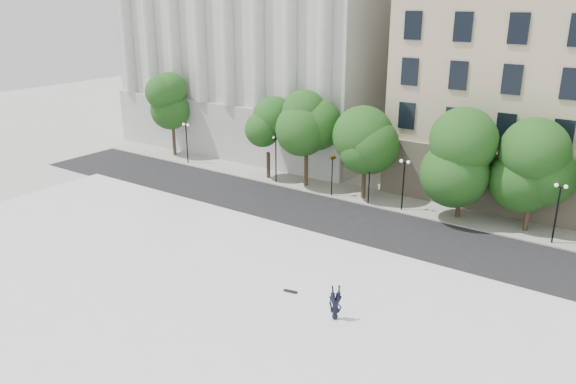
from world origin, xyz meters
name	(u,v)px	position (x,y,z in m)	size (l,w,h in m)	color
ground	(139,311)	(0.00, 0.00, 0.00)	(160.00, 160.00, 0.00)	beige
plaza	(178,286)	(0.00, 3.00, 0.23)	(44.00, 22.00, 0.45)	white
street	(314,214)	(0.00, 18.00, 0.01)	(60.00, 8.00, 0.02)	black
far_sidewalk	(350,193)	(0.00, 24.00, 0.06)	(60.00, 4.00, 0.12)	#AFADA2
building_west	(287,29)	(-17.00, 38.57, 12.89)	(31.50, 27.65, 25.60)	beige
traffic_light_west	(333,156)	(-0.89, 22.30, 3.71)	(1.01, 1.77, 4.21)	black
traffic_light_east	(370,163)	(2.65, 22.30, 3.62)	(0.60, 1.60, 4.13)	black
person_lying	(335,314)	(9.66, 4.90, 0.71)	(0.69, 0.46, 1.91)	black
skateboard	(290,291)	(6.13, 5.87, 0.49)	(0.81, 0.21, 0.08)	black
street_trees	(369,141)	(1.81, 23.60, 5.07)	(47.04, 4.89, 7.94)	#382619
lamp_posts	(336,163)	(-0.72, 22.60, 3.02)	(36.16, 0.28, 4.50)	black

